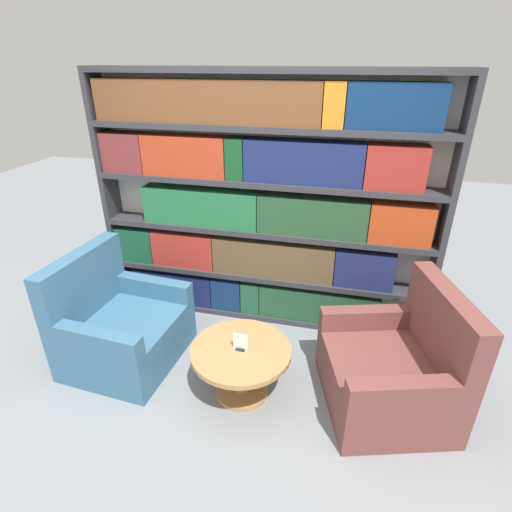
# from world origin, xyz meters

# --- Properties ---
(ground_plane) EXTENTS (14.00, 14.00, 0.00)m
(ground_plane) POSITION_xyz_m (0.00, 0.00, 0.00)
(ground_plane) COLOR gray
(bookshelf) EXTENTS (3.08, 0.30, 2.28)m
(bookshelf) POSITION_xyz_m (-0.03, 1.30, 1.14)
(bookshelf) COLOR silver
(bookshelf) RESTS_ON ground_plane
(armchair_left) EXTENTS (0.89, 0.97, 0.95)m
(armchair_left) POSITION_xyz_m (-1.02, 0.37, 0.30)
(armchair_left) COLOR #386684
(armchair_left) RESTS_ON ground_plane
(armchair_right) EXTENTS (1.06, 1.11, 0.95)m
(armchair_right) POSITION_xyz_m (1.19, 0.38, 0.30)
(armchair_right) COLOR brown
(armchair_right) RESTS_ON ground_plane
(coffee_table) EXTENTS (0.75, 0.75, 0.42)m
(coffee_table) POSITION_xyz_m (0.08, 0.20, 0.30)
(coffee_table) COLOR #AD7F4C
(coffee_table) RESTS_ON ground_plane
(table_sign) EXTENTS (0.11, 0.06, 0.13)m
(table_sign) POSITION_xyz_m (0.08, 0.20, 0.48)
(table_sign) COLOR black
(table_sign) RESTS_ON coffee_table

